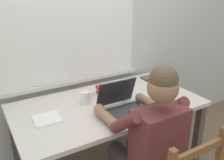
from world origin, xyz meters
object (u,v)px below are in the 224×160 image
(computer_mouse, at_px, (155,104))
(book_stack_main, at_px, (108,90))
(seated_person, at_px, (148,139))
(coffee_mug_white, at_px, (85,97))
(laptop, at_px, (122,104))
(coffee_mug_dark, at_px, (160,86))
(desk, at_px, (108,112))

(computer_mouse, xyz_separation_m, book_stack_main, (-0.21, 0.39, 0.02))
(seated_person, distance_m, coffee_mug_white, 0.63)
(laptop, relative_size, book_stack_main, 1.71)
(computer_mouse, distance_m, book_stack_main, 0.44)
(seated_person, height_order, coffee_mug_dark, seated_person)
(desk, height_order, laptop, laptop)
(seated_person, height_order, computer_mouse, seated_person)
(laptop, distance_m, coffee_mug_white, 0.33)
(seated_person, xyz_separation_m, coffee_mug_dark, (0.50, 0.47, 0.11))
(seated_person, relative_size, computer_mouse, 12.36)
(desk, bearing_deg, coffee_mug_dark, -2.50)
(computer_mouse, distance_m, coffee_mug_white, 0.57)
(seated_person, distance_m, computer_mouse, 0.37)
(coffee_mug_dark, bearing_deg, coffee_mug_white, 170.25)
(computer_mouse, xyz_separation_m, coffee_mug_dark, (0.24, 0.22, 0.03))
(seated_person, xyz_separation_m, computer_mouse, (0.26, 0.25, 0.08))
(computer_mouse, height_order, coffee_mug_white, coffee_mug_white)
(coffee_mug_dark, height_order, book_stack_main, coffee_mug_dark)
(desk, relative_size, book_stack_main, 7.91)
(seated_person, bearing_deg, book_stack_main, 85.18)
(coffee_mug_white, relative_size, book_stack_main, 0.62)
(laptop, relative_size, coffee_mug_white, 2.74)
(laptop, bearing_deg, computer_mouse, -15.62)
(laptop, height_order, computer_mouse, laptop)
(coffee_mug_white, height_order, coffee_mug_dark, coffee_mug_white)
(seated_person, bearing_deg, laptop, 90.39)
(computer_mouse, bearing_deg, desk, 140.88)
(desk, height_order, coffee_mug_dark, coffee_mug_dark)
(seated_person, height_order, laptop, seated_person)
(seated_person, height_order, book_stack_main, seated_person)
(book_stack_main, bearing_deg, coffee_mug_white, -167.81)
(seated_person, distance_m, book_stack_main, 0.65)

